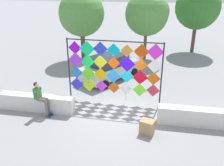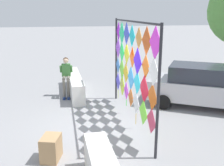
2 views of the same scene
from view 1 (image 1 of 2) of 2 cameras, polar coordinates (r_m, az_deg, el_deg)
The scene contains 10 objects.
ground at distance 11.50m, azimuth 0.81°, elevation -7.13°, with size 120.00×120.00×0.00m, color gray.
plaza_ledge_left at distance 12.12m, azimuth -17.26°, elevation -4.45°, with size 3.64×0.49×0.79m, color silver.
plaza_ledge_right at distance 11.09m, azimuth 20.12°, elevation -7.59°, with size 3.64×0.49×0.79m, color silver.
kite_display_rack at distance 11.78m, azimuth 0.35°, elevation 3.84°, with size 4.69×0.18×3.21m.
seated_vendor at distance 11.38m, azimuth -16.49°, elevation -2.94°, with size 0.76×0.54×1.64m.
parked_car at distance 15.10m, azimuth -0.61°, elevation 3.78°, with size 3.58×4.27×1.55m.
cardboard_box_large at distance 10.08m, azimuth 8.24°, elevation -10.19°, with size 0.55×0.40×0.59m, color tan.
tree_far_right at distance 18.85m, azimuth 8.49°, elevation 15.92°, with size 3.24×3.23×5.04m.
tree_broadleaf at distance 21.58m, azimuth 19.31°, elevation 16.59°, with size 3.56×3.56×5.51m.
tree_palm_like at distance 18.48m, azimuth -7.50°, elevation 15.61°, with size 3.32×3.32×5.17m.
Camera 1 is at (1.60, -9.79, 5.81)m, focal length 38.92 mm.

